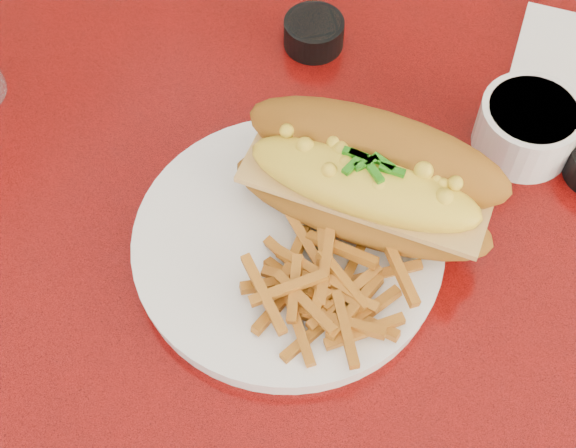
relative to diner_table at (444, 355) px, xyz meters
The scene contains 7 objects.
diner_table is the anchor object (origin of this frame).
dinner_plate 0.23m from the diner_table, 159.90° to the right, with size 0.30×0.30×0.02m.
mac_hoagie 0.24m from the diner_table, behind, with size 0.22×0.12×0.09m.
fries_pile 0.23m from the diner_table, 137.73° to the right, with size 0.10×0.09×0.03m, color orange, non-canonical shape.
fork 0.22m from the diner_table, behind, with size 0.04×0.13×0.00m.
gravy_ramekin 0.23m from the diner_table, 95.64° to the left, with size 0.11×0.11×0.05m.
sauce_cup_left 0.33m from the diner_table, 144.77° to the left, with size 0.07×0.07×0.03m.
Camera 1 is at (0.01, -0.34, 1.32)m, focal length 50.00 mm.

